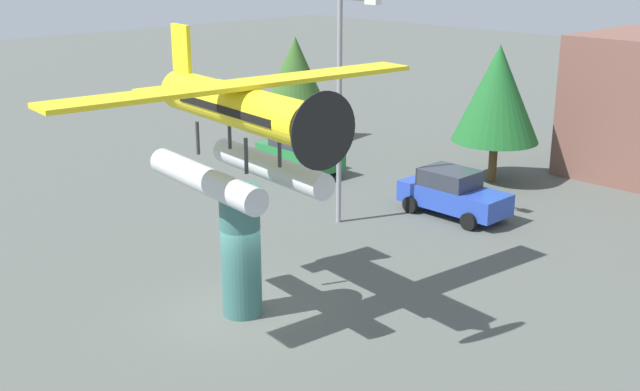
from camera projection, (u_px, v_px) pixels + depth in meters
name	position (u px, v px, depth m)	size (l,w,h in m)	color
ground_plane	(243.00, 313.00, 22.14)	(140.00, 140.00, 0.00)	#515651
display_pedestal	(241.00, 251.00, 21.58)	(1.10, 1.10, 3.70)	#386B66
floatplane_monument	(239.00, 125.00, 20.42)	(7.03, 10.46, 4.00)	silver
car_near_green	(299.00, 152.00, 35.74)	(4.20, 2.02, 1.76)	#237A38
car_mid_blue	(453.00, 193.00, 29.87)	(4.20, 2.02, 1.76)	#2847B7
streetlight_primary	(343.00, 96.00, 27.86)	(1.84, 0.28, 8.17)	gray
tree_west	(295.00, 70.00, 40.47)	(2.99, 2.99, 5.38)	brown
tree_east	(497.00, 94.00, 33.32)	(3.69, 3.69, 5.89)	brown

